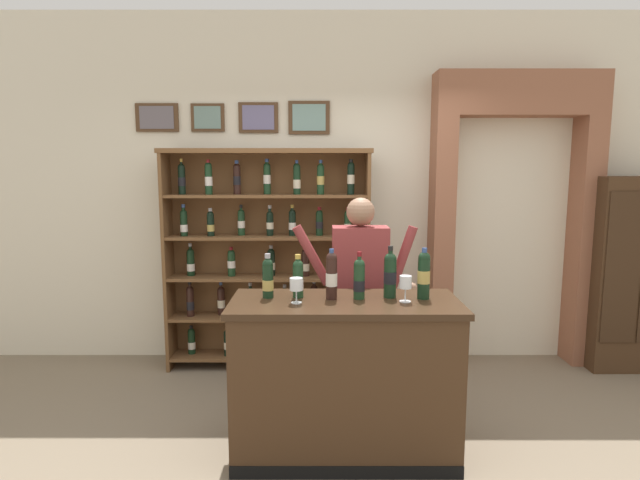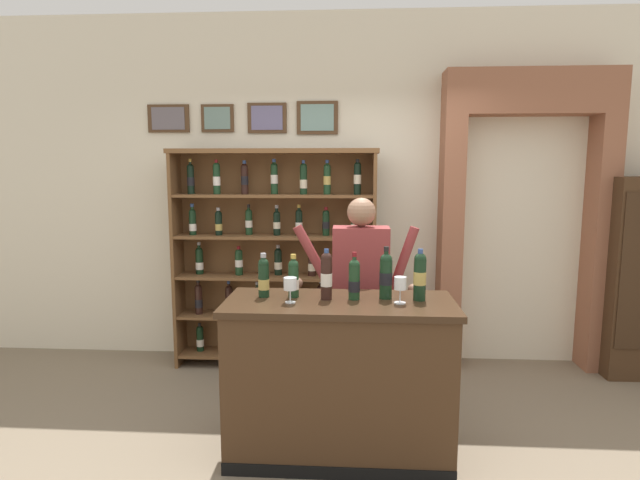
% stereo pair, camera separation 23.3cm
% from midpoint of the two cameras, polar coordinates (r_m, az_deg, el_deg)
% --- Properties ---
extents(ground_plane, '(14.00, 14.00, 0.02)m').
position_cam_midpoint_polar(ground_plane, '(3.61, -0.71, -22.42)').
color(ground_plane, '#7A6B56').
extents(back_wall, '(12.00, 0.19, 3.21)m').
position_cam_midpoint_polar(back_wall, '(4.92, -0.55, 5.55)').
color(back_wall, beige).
rests_on(back_wall, ground).
extents(wine_shelf, '(1.84, 0.32, 1.98)m').
position_cam_midpoint_polar(wine_shelf, '(4.69, -7.34, -1.41)').
color(wine_shelf, brown).
rests_on(wine_shelf, ground).
extents(archway_doorway, '(1.49, 0.45, 2.65)m').
position_cam_midpoint_polar(archway_doorway, '(5.07, 18.86, 4.17)').
color(archway_doorway, '#935B42').
rests_on(archway_doorway, ground).
extents(side_cabinet, '(0.67, 0.41, 1.74)m').
position_cam_midpoint_polar(side_cabinet, '(5.35, 29.53, -3.21)').
color(side_cabinet, '#422B19').
rests_on(side_cabinet, ground).
extents(tasting_counter, '(1.42, 0.62, 1.00)m').
position_cam_midpoint_polar(tasting_counter, '(3.38, 0.56, -14.94)').
color(tasting_counter, '#422B19').
rests_on(tasting_counter, ground).
extents(shopkeeper, '(0.93, 0.22, 1.60)m').
position_cam_midpoint_polar(shopkeeper, '(3.82, 2.51, -4.56)').
color(shopkeeper, '#2D3347').
rests_on(shopkeeper, ground).
extents(tasting_bottle_prosecco, '(0.07, 0.07, 0.28)m').
position_cam_midpoint_polar(tasting_bottle_prosecco, '(3.28, -7.94, -4.15)').
color(tasting_bottle_prosecco, black).
rests_on(tasting_bottle_prosecco, tasting_counter).
extents(tasting_bottle_super_tuscan, '(0.07, 0.07, 0.28)m').
position_cam_midpoint_polar(tasting_bottle_super_tuscan, '(3.27, -4.62, -4.20)').
color(tasting_bottle_super_tuscan, '#19381E').
rests_on(tasting_bottle_super_tuscan, tasting_counter).
extents(tasting_bottle_bianco, '(0.07, 0.07, 0.32)m').
position_cam_midpoint_polar(tasting_bottle_bianco, '(3.21, -0.93, -3.89)').
color(tasting_bottle_bianco, black).
rests_on(tasting_bottle_bianco, tasting_counter).
extents(tasting_bottle_chianti, '(0.07, 0.07, 0.30)m').
position_cam_midpoint_polar(tasting_bottle_chianti, '(3.23, 2.15, -4.28)').
color(tasting_bottle_chianti, '#19381E').
rests_on(tasting_bottle_chianti, tasting_counter).
extents(tasting_bottle_brunello, '(0.08, 0.08, 0.33)m').
position_cam_midpoint_polar(tasting_bottle_brunello, '(3.27, 5.59, -3.75)').
color(tasting_bottle_brunello, black).
rests_on(tasting_bottle_brunello, tasting_counter).
extents(tasting_bottle_grappa, '(0.08, 0.08, 0.32)m').
position_cam_midpoint_polar(tasting_bottle_grappa, '(3.27, 9.25, -3.73)').
color(tasting_bottle_grappa, black).
rests_on(tasting_bottle_grappa, tasting_counter).
extents(wine_glass_left, '(0.07, 0.07, 0.16)m').
position_cam_midpoint_polar(wine_glass_left, '(3.18, 7.21, -4.76)').
color(wine_glass_left, silver).
rests_on(wine_glass_left, tasting_counter).
extents(wine_glass_right, '(0.08, 0.08, 0.16)m').
position_cam_midpoint_polar(wine_glass_right, '(3.14, -4.90, -4.97)').
color(wine_glass_right, silver).
rests_on(wine_glass_right, tasting_counter).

